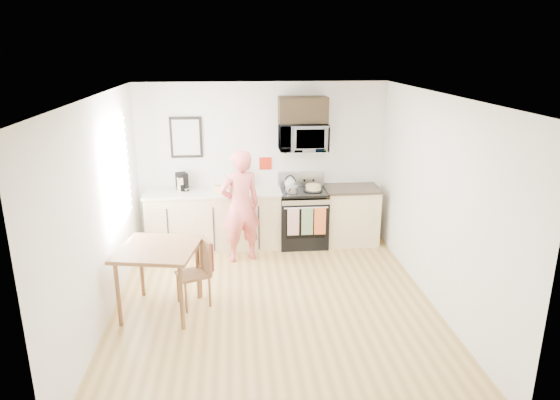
{
  "coord_description": "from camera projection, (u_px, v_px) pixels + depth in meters",
  "views": [
    {
      "loc": [
        -0.45,
        -5.61,
        3.13
      ],
      "look_at": [
        0.17,
        1.0,
        1.07
      ],
      "focal_mm": 32.0,
      "sensor_mm": 36.0,
      "label": 1
    }
  ],
  "objects": [
    {
      "name": "right_wall",
      "position": [
        437.0,
        202.0,
        6.1
      ],
      "size": [
        0.04,
        4.6,
        2.6
      ],
      "primitive_type": "cube",
      "color": "white",
      "rests_on": "floor"
    },
    {
      "name": "countertop_right",
      "position": [
        352.0,
        189.0,
        8.06
      ],
      "size": [
        0.88,
        0.64,
        0.04
      ],
      "primitive_type": "cube",
      "color": "black",
      "rests_on": "cabinet_right"
    },
    {
      "name": "pot",
      "position": [
        292.0,
        189.0,
        7.82
      ],
      "size": [
        0.19,
        0.32,
        0.1
      ],
      "rotation": [
        0.0,
        0.0,
        -0.3
      ],
      "color": "#B3B4B8",
      "rests_on": "range"
    },
    {
      "name": "kettle",
      "position": [
        290.0,
        183.0,
        8.01
      ],
      "size": [
        0.18,
        0.18,
        0.23
      ],
      "color": "silver",
      "rests_on": "range"
    },
    {
      "name": "left_wall",
      "position": [
        101.0,
        212.0,
        5.74
      ],
      "size": [
        0.04,
        4.6,
        2.6
      ],
      "primitive_type": "cube",
      "color": "white",
      "rests_on": "floor"
    },
    {
      "name": "milk_carton",
      "position": [
        180.0,
        185.0,
        7.77
      ],
      "size": [
        0.1,
        0.1,
        0.23
      ],
      "primitive_type": "cube",
      "rotation": [
        0.0,
        0.0,
        0.18
      ],
      "color": "tan",
      "rests_on": "countertop_left"
    },
    {
      "name": "cake",
      "position": [
        313.0,
        188.0,
        7.92
      ],
      "size": [
        0.29,
        0.29,
        0.1
      ],
      "color": "black",
      "rests_on": "range"
    },
    {
      "name": "ceiling",
      "position": [
        273.0,
        96.0,
        5.54
      ],
      "size": [
        4.0,
        4.6,
        0.04
      ],
      "primitive_type": "cube",
      "color": "silver",
      "rests_on": "back_wall"
    },
    {
      "name": "front_wall",
      "position": [
        299.0,
        301.0,
        3.73
      ],
      "size": [
        4.0,
        0.04,
        2.6
      ],
      "primitive_type": "cube",
      "color": "white",
      "rests_on": "floor"
    },
    {
      "name": "range",
      "position": [
        303.0,
        219.0,
        8.11
      ],
      "size": [
        0.76,
        0.7,
        1.16
      ],
      "color": "black",
      "rests_on": "floor"
    },
    {
      "name": "floor",
      "position": [
        274.0,
        304.0,
        6.31
      ],
      "size": [
        4.6,
        4.6,
        0.0
      ],
      "primitive_type": "plane",
      "color": "olive",
      "rests_on": "ground"
    },
    {
      "name": "back_wall",
      "position": [
        262.0,
        163.0,
        8.11
      ],
      "size": [
        4.0,
        0.04,
        2.6
      ],
      "primitive_type": "cube",
      "color": "white",
      "rests_on": "floor"
    },
    {
      "name": "utensil_crock",
      "position": [
        241.0,
        180.0,
        7.97
      ],
      "size": [
        0.11,
        0.11,
        0.34
      ],
      "color": "red",
      "rests_on": "countertop_left"
    },
    {
      "name": "window",
      "position": [
        117.0,
        174.0,
        6.43
      ],
      "size": [
        0.06,
        1.4,
        1.5
      ],
      "color": "white",
      "rests_on": "left_wall"
    },
    {
      "name": "dining_table",
      "position": [
        158.0,
        255.0,
        5.93
      ],
      "size": [
        0.92,
        0.92,
        0.85
      ],
      "rotation": [
        0.0,
        0.0,
        -0.19
      ],
      "color": "brown",
      "rests_on": "floor"
    },
    {
      "name": "person",
      "position": [
        240.0,
        206.0,
        7.39
      ],
      "size": [
        0.72,
        0.59,
        1.71
      ],
      "primitive_type": "imported",
      "rotation": [
        0.0,
        0.0,
        3.47
      ],
      "color": "#E03F3D",
      "rests_on": "floor"
    },
    {
      "name": "knife_block",
      "position": [
        243.0,
        180.0,
        8.04
      ],
      "size": [
        0.13,
        0.16,
        0.23
      ],
      "primitive_type": "cube",
      "rotation": [
        0.0,
        0.0,
        0.23
      ],
      "color": "brown",
      "rests_on": "countertop_left"
    },
    {
      "name": "chair",
      "position": [
        202.0,
        262.0,
        6.21
      ],
      "size": [
        0.51,
        0.48,
        0.86
      ],
      "rotation": [
        0.0,
        0.0,
        0.42
      ],
      "color": "brown",
      "rests_on": "floor"
    },
    {
      "name": "bread_bag",
      "position": [
        223.0,
        189.0,
        7.76
      ],
      "size": [
        0.32,
        0.24,
        0.11
      ],
      "primitive_type": "cube",
      "rotation": [
        0.0,
        0.0,
        -0.4
      ],
      "color": "tan",
      "rests_on": "countertop_left"
    },
    {
      "name": "fruit_bowl",
      "position": [
        184.0,
        188.0,
        7.88
      ],
      "size": [
        0.28,
        0.28,
        0.1
      ],
      "color": "silver",
      "rests_on": "countertop_left"
    },
    {
      "name": "cabinet_right",
      "position": [
        351.0,
        216.0,
        8.2
      ],
      "size": [
        0.84,
        0.6,
        0.9
      ],
      "primitive_type": "cube",
      "color": "tan",
      "rests_on": "floor"
    },
    {
      "name": "wall_art",
      "position": [
        186.0,
        137.0,
        7.85
      ],
      "size": [
        0.5,
        0.04,
        0.65
      ],
      "color": "black",
      "rests_on": "back_wall"
    },
    {
      "name": "countertop_left",
      "position": [
        213.0,
        192.0,
        7.87
      ],
      "size": [
        2.14,
        0.64,
        0.04
      ],
      "primitive_type": "cube",
      "color": "beige",
      "rests_on": "cabinet_left"
    },
    {
      "name": "wall_trivet",
      "position": [
        266.0,
        163.0,
        8.1
      ],
      "size": [
        0.2,
        0.02,
        0.2
      ],
      "primitive_type": "cube",
      "color": "red",
      "rests_on": "back_wall"
    },
    {
      "name": "coffee_maker",
      "position": [
        182.0,
        182.0,
        7.85
      ],
      "size": [
        0.22,
        0.26,
        0.28
      ],
      "rotation": [
        0.0,
        0.0,
        0.37
      ],
      "color": "black",
      "rests_on": "countertop_left"
    },
    {
      "name": "microwave",
      "position": [
        303.0,
        137.0,
        7.82
      ],
      "size": [
        0.76,
        0.51,
        0.42
      ],
      "primitive_type": "imported",
      "color": "#B3B4B8",
      "rests_on": "back_wall"
    },
    {
      "name": "upper_cabinet",
      "position": [
        303.0,
        110.0,
        7.74
      ],
      "size": [
        0.76,
        0.35,
        0.4
      ],
      "primitive_type": "cube",
      "color": "black",
      "rests_on": "back_wall"
    },
    {
      "name": "cabinet_left",
      "position": [
        214.0,
        220.0,
        8.0
      ],
      "size": [
        2.1,
        0.6,
        0.9
      ],
      "primitive_type": "cube",
      "color": "tan",
      "rests_on": "floor"
    }
  ]
}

